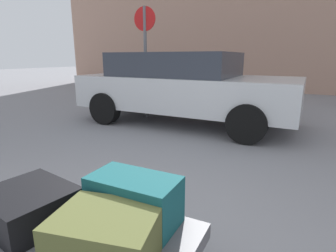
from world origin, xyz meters
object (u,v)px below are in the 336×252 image
object	(u,v)px
luggage_cart	(81,237)
suitcase_black_rear_right	(29,206)
suitcase_olive_center	(106,236)
no_parking_sign	(145,51)
duffel_bag_teal_stacked_top	(134,200)
parked_car	(183,86)

from	to	relation	value
luggage_cart	suitcase_black_rear_right	size ratio (longest dim) A/B	2.76
suitcase_olive_center	no_parking_sign	size ratio (longest dim) A/B	0.21
duffel_bag_teal_stacked_top	luggage_cart	bearing A→B (deg)	-142.71
duffel_bag_teal_stacked_top	no_parking_sign	size ratio (longest dim) A/B	0.23
luggage_cart	suitcase_olive_center	world-z (taller)	suitcase_olive_center
luggage_cart	parked_car	xyz separation A→B (m)	(-1.05, 4.06, 0.49)
luggage_cart	parked_car	size ratio (longest dim) A/B	0.32
duffel_bag_teal_stacked_top	parked_car	distance (m)	4.09
suitcase_olive_center	suitcase_black_rear_right	distance (m)	0.63
duffel_bag_teal_stacked_top	parked_car	size ratio (longest dim) A/B	0.12
luggage_cart	duffel_bag_teal_stacked_top	distance (m)	0.39
no_parking_sign	suitcase_olive_center	bearing A→B (deg)	-61.78
duffel_bag_teal_stacked_top	suitcase_olive_center	xyz separation A→B (m)	(0.05, -0.33, -0.03)
parked_car	suitcase_black_rear_right	bearing A→B (deg)	-80.02
no_parking_sign	suitcase_black_rear_right	bearing A→B (deg)	-68.46
luggage_cart	duffel_bag_teal_stacked_top	bearing A→B (deg)	36.94
duffel_bag_teal_stacked_top	suitcase_olive_center	size ratio (longest dim) A/B	1.07
luggage_cart	no_parking_sign	distance (m)	4.80
parked_car	duffel_bag_teal_stacked_top	bearing A→B (deg)	-71.24
parked_car	luggage_cart	bearing A→B (deg)	-75.50
luggage_cart	suitcase_olive_center	distance (m)	0.39
parked_car	no_parking_sign	world-z (taller)	no_parking_sign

